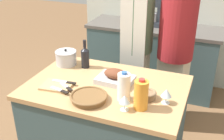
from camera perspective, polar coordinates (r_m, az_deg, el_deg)
name	(u,v)px	position (r m, az deg, el deg)	size (l,w,h in m)	color
kitchen_island	(107,127)	(2.55, -1.10, -11.56)	(1.30, 0.88, 0.86)	#3D565B
back_counter	(152,57)	(3.91, 8.11, 2.58)	(1.74, 0.60, 0.90)	#3D565B
roasting_pan	(115,77)	(2.34, 0.66, -1.48)	(0.31, 0.24, 0.12)	#BCBCC1
wicker_basket	(89,97)	(2.11, -4.73, -5.54)	(0.28, 0.28, 0.05)	brown
cutting_board	(57,86)	(2.33, -11.17, -3.15)	(0.26, 0.21, 0.02)	tan
stock_pot	(66,58)	(2.69, -9.31, 2.47)	(0.20, 0.20, 0.16)	#B7B7BC
mixing_bowl	(148,95)	(2.14, 7.30, -4.98)	(0.13, 0.13, 0.06)	#846647
juice_jug	(141,95)	(1.98, 5.92, -5.03)	(0.10, 0.10, 0.24)	orange
milk_jug	(124,87)	(2.07, 2.45, -3.45)	(0.10, 0.10, 0.23)	white
wine_bottle_green	(85,57)	(2.59, -5.48, 2.70)	(0.07, 0.07, 0.27)	black
wine_glass_left	(125,99)	(1.96, 2.60, -5.99)	(0.08, 0.08, 0.12)	silver
wine_glass_right	(166,93)	(2.08, 11.00, -4.66)	(0.08, 0.08, 0.12)	silver
knife_chef	(65,82)	(2.35, -9.57, -2.40)	(0.21, 0.05, 0.01)	#B7B7BC
knife_paring	(66,87)	(2.28, -9.24, -3.38)	(0.16, 0.11, 0.01)	#B7B7BC
knife_bread	(60,90)	(2.24, -10.50, -4.04)	(0.18, 0.07, 0.01)	#B7B7BC
stand_mixer	(155,15)	(3.71, 8.69, 10.98)	(0.18, 0.14, 0.35)	#333842
condiment_bottle_tall	(139,17)	(3.80, 5.52, 10.61)	(0.05, 0.05, 0.19)	#332D28
condiment_bottle_short	(122,14)	(3.91, 2.07, 11.34)	(0.05, 0.05, 0.22)	#B28E2D
person_cook_aproned	(137,39)	(3.01, 5.07, 6.39)	(0.34, 0.34, 1.76)	beige
person_cook_guest	(176,47)	(2.96, 12.80, 4.63)	(0.36, 0.36, 1.71)	beige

